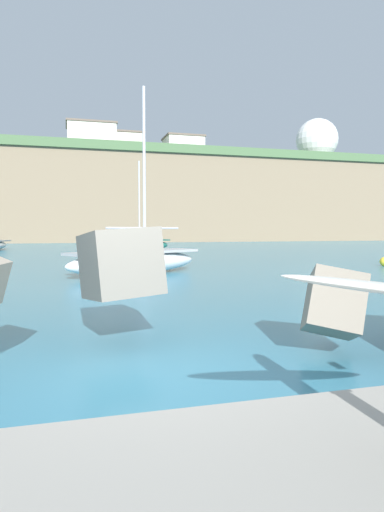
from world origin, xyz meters
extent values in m
plane|color=teal|center=(0.00, 0.00, 0.00)|extent=(400.00, 400.00, 0.00)
cube|color=gray|center=(2.67, 0.04, 0.72)|extent=(1.19, 1.22, 1.17)
cube|color=slate|center=(-0.17, 1.36, 1.25)|extent=(1.27, 1.40, 1.13)
ellipsoid|color=white|center=(1.66, 12.00, 0.46)|extent=(6.10, 4.46, 0.92)
cube|color=#ACACAC|center=(1.66, 12.00, 0.88)|extent=(5.61, 4.10, 0.10)
cylinder|color=silver|center=(2.06, 12.24, 4.15)|extent=(0.12, 0.12, 6.45)
cylinder|color=silver|center=(2.06, 12.24, 1.82)|extent=(3.24, 1.95, 0.08)
ellipsoid|color=#1E6656|center=(5.08, 30.72, 0.47)|extent=(4.93, 3.22, 0.93)
cube|color=#164C41|center=(5.08, 30.72, 0.89)|extent=(4.53, 2.96, 0.10)
cylinder|color=silver|center=(4.76, 30.60, 4.11)|extent=(0.12, 0.12, 6.35)
cylinder|color=silver|center=(4.76, 30.60, 1.83)|extent=(2.63, 1.05, 0.08)
sphere|color=yellow|center=(13.79, 12.69, 0.22)|extent=(0.44, 0.44, 0.44)
cube|color=#847056|center=(16.06, 75.88, 6.16)|extent=(87.88, 41.72, 12.32)
cube|color=#4C6B42|center=(16.06, 75.88, 12.92)|extent=(89.64, 42.56, 1.20)
cylinder|color=silver|center=(48.70, 76.59, 14.70)|extent=(6.17, 6.17, 2.36)
sphere|color=white|center=(48.70, 76.59, 20.11)|extent=(8.47, 8.47, 8.47)
cube|color=beige|center=(10.00, 76.16, 16.11)|extent=(5.12, 6.14, 5.17)
cube|color=#66564C|center=(10.00, 76.16, 18.84)|extent=(5.37, 6.44, 0.30)
cube|color=silver|center=(20.06, 84.70, 15.37)|extent=(7.32, 7.64, 3.70)
cube|color=#66564C|center=(20.06, 84.70, 17.38)|extent=(7.68, 8.02, 0.30)
cube|color=silver|center=(3.18, 70.39, 16.10)|extent=(7.59, 6.44, 5.16)
cube|color=#66564C|center=(3.18, 70.39, 18.83)|extent=(7.97, 6.76, 0.30)
cube|color=silver|center=(19.03, 71.38, 15.62)|extent=(6.33, 5.76, 4.20)
cube|color=#66564C|center=(19.03, 71.38, 17.87)|extent=(6.65, 6.05, 0.30)
camera|label=1|loc=(-0.93, -5.41, 1.77)|focal=31.29mm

